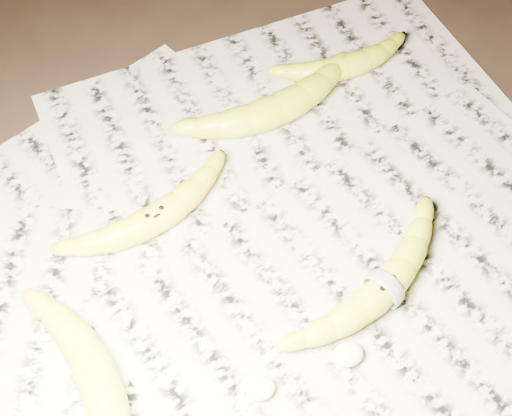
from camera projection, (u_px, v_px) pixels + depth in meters
name	position (u px, v px, depth m)	size (l,w,h in m)	color
ground	(253.00, 265.00, 0.76)	(3.00, 3.00, 0.00)	black
newspaper_patch	(225.00, 278.00, 0.75)	(0.90, 0.70, 0.01)	#B1AA97
banana_left_b	(99.00, 383.00, 0.66)	(0.21, 0.07, 0.04)	#B5D21A
banana_center	(155.00, 217.00, 0.77)	(0.19, 0.06, 0.03)	#B5D21A
banana_taped	(384.00, 287.00, 0.72)	(0.21, 0.06, 0.04)	#B5D21A
banana_upper_a	(277.00, 107.00, 0.86)	(0.21, 0.07, 0.04)	#B5D21A
banana_upper_b	(346.00, 65.00, 0.90)	(0.16, 0.05, 0.03)	#B5D21A
measuring_tape	(384.00, 287.00, 0.72)	(0.04, 0.04, 0.00)	white
flesh_chunk_b	(261.00, 387.00, 0.67)	(0.03, 0.02, 0.02)	beige
flesh_chunk_c	(349.00, 353.00, 0.69)	(0.03, 0.03, 0.02)	beige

